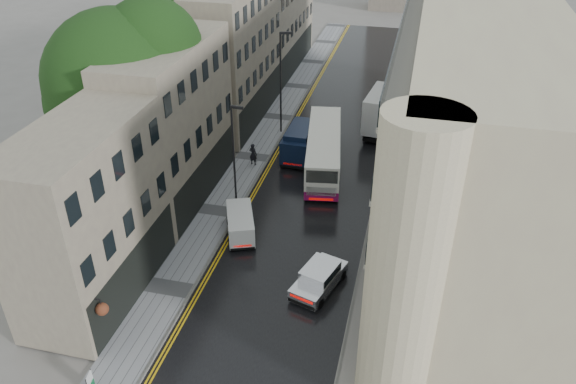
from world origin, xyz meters
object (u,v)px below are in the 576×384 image
at_px(tree_far, 199,57).
at_px(lamp_post_near, 234,160).
at_px(silver_hatchback, 294,287).
at_px(lamp_post_far, 281,84).
at_px(white_van, 230,237).
at_px(pedestrian, 253,154).
at_px(navy_van, 283,149).
at_px(estate_sign, 90,382).
at_px(tree_near, 122,106).
at_px(cream_bus, 307,169).
at_px(white_lorry, 367,116).

bearing_deg(tree_far, lamp_post_near, -60.56).
height_order(silver_hatchback, lamp_post_far, lamp_post_far).
distance_m(white_van, lamp_post_far, 17.68).
distance_m(tree_far, lamp_post_near, 15.40).
relative_size(white_van, lamp_post_near, 0.49).
bearing_deg(silver_hatchback, pedestrian, 132.16).
distance_m(navy_van, lamp_post_near, 7.81).
height_order(lamp_post_far, estate_sign, lamp_post_far).
distance_m(tree_near, lamp_post_near, 8.34).
xyz_separation_m(tree_far, cream_bus, (11.60, -9.00, -4.73)).
relative_size(tree_near, white_lorry, 1.89).
height_order(tree_near, white_van, tree_near).
height_order(cream_bus, silver_hatchback, cream_bus).
bearing_deg(tree_near, silver_hatchback, -30.51).
relative_size(tree_far, lamp_post_near, 1.61).
height_order(cream_bus, lamp_post_far, lamp_post_far).
xyz_separation_m(tree_near, estate_sign, (6.05, -16.59, -6.32)).
relative_size(white_van, navy_van, 0.70).
xyz_separation_m(lamp_post_near, lamp_post_far, (-0.10, 12.98, 0.56)).
height_order(cream_bus, white_van, cream_bus).
distance_m(cream_bus, white_van, 9.13).
xyz_separation_m(tree_near, pedestrian, (7.07, 6.23, -5.92)).
xyz_separation_m(tree_near, cream_bus, (11.90, 4.00, -5.45)).
height_order(tree_near, estate_sign, tree_near).
distance_m(tree_far, estate_sign, 30.66).
bearing_deg(lamp_post_far, tree_near, -137.62).
height_order(silver_hatchback, lamp_post_near, lamp_post_near).
distance_m(tree_near, lamp_post_far, 15.05).
distance_m(tree_far, pedestrian, 10.89).
xyz_separation_m(silver_hatchback, estate_sign, (-7.68, -8.50, -0.15)).
relative_size(pedestrian, estate_sign, 1.79).
height_order(silver_hatchback, estate_sign, silver_hatchback).
bearing_deg(cream_bus, estate_sign, -114.79).
distance_m(cream_bus, lamp_post_near, 6.43).
distance_m(cream_bus, estate_sign, 21.43).
distance_m(white_lorry, estate_sign, 31.64).
xyz_separation_m(tree_near, lamp_post_near, (7.79, -0.27, -2.97)).
relative_size(cream_bus, navy_van, 2.01).
xyz_separation_m(pedestrian, lamp_post_near, (0.72, -6.50, 2.95)).
xyz_separation_m(white_van, navy_van, (0.55, 11.49, 0.52)).
bearing_deg(tree_far, white_van, -64.23).
bearing_deg(white_lorry, lamp_post_far, -165.48).
height_order(lamp_post_near, lamp_post_far, lamp_post_far).
relative_size(tree_far, white_van, 3.31).
bearing_deg(estate_sign, pedestrian, 77.17).
relative_size(pedestrian, lamp_post_far, 0.20).
bearing_deg(lamp_post_far, estate_sign, -109.66).
relative_size(tree_near, lamp_post_far, 1.57).
relative_size(white_lorry, lamp_post_far, 0.83).
bearing_deg(lamp_post_far, tree_far, 161.33).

